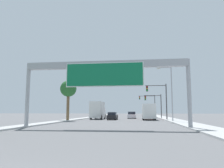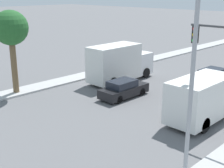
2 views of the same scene
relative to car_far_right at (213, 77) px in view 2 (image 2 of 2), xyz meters
name	(u,v)px [view 2 (image 2 of 2)]	position (x,y,z in m)	size (l,w,h in m)	color
median_strip_left	(185,51)	(-10.75, 12.64, -0.65)	(2.00, 120.00, 0.15)	#AEAEAE
car_far_right	(213,77)	(0.00, 0.00, 0.00)	(1.86, 4.74, 1.54)	silver
car_mid_left	(123,89)	(-3.50, -8.40, -0.03)	(1.74, 4.43, 1.47)	black
truck_box_primary	(119,63)	(-7.00, -5.21, 1.08)	(2.37, 7.19, 3.59)	white
truck_box_secondary	(206,97)	(3.50, -7.81, 0.81)	(2.43, 7.33, 3.01)	red
palm_tree_background	(11,30)	(-10.60, -14.15, 4.70)	(2.84, 2.84, 7.00)	brown
street_lamp_right	(186,77)	(6.58, -15.71, 4.41)	(2.35, 0.28, 8.77)	#9EA0A5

